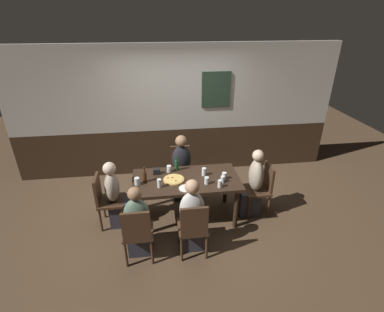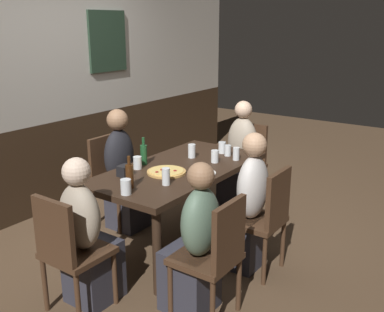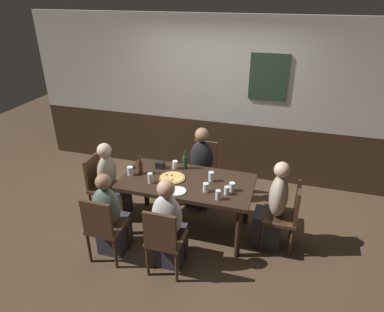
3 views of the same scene
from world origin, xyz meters
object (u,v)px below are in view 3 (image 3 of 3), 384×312
(chair_mid_far, at_px, (203,167))
(pint_glass_stout, at_px, (206,188))
(highball_clear, at_px, (227,191))
(beer_bottle_brown, at_px, (140,167))
(person_left_near, at_px, (111,220))
(plate_white_large, at_px, (177,191))
(beer_glass_tall, at_px, (211,177))
(condiment_caddy, at_px, (160,165))
(tumbler_water, at_px, (232,187))
(beer_glass_half, at_px, (150,179))
(tumbler_short, at_px, (130,171))
(beer_bottle_green, at_px, (185,162))
(chair_head_west, at_px, (101,183))
(person_head_east, at_px, (273,211))
(chair_head_east, at_px, (286,213))
(person_mid_near, at_px, (169,230))
(chair_left_near, at_px, (103,226))
(pint_glass_amber, at_px, (175,165))
(person_mid_far, at_px, (201,172))
(person_head_west, at_px, (112,186))
(dining_table, at_px, (187,186))
(pizza, at_px, (172,178))
(chair_mid_near, at_px, (164,238))
(pint_glass_pale, at_px, (218,195))

(chair_mid_far, distance_m, pint_glass_stout, 1.10)
(highball_clear, bearing_deg, beer_bottle_brown, 171.76)
(person_left_near, height_order, pint_glass_stout, person_left_near)
(chair_mid_far, distance_m, plate_white_large, 1.14)
(chair_mid_far, distance_m, beer_glass_tall, 0.87)
(person_left_near, xyz_separation_m, condiment_caddy, (0.29, 0.90, 0.33))
(tumbler_water, xyz_separation_m, beer_glass_half, (-1.01, -0.11, 0.01))
(tumbler_short, distance_m, plate_white_large, 0.75)
(highball_clear, xyz_separation_m, beer_bottle_green, (-0.66, 0.47, 0.05))
(chair_head_west, distance_m, tumbler_short, 0.59)
(person_left_near, distance_m, beer_glass_tall, 1.32)
(tumbler_short, bearing_deg, beer_glass_half, -19.42)
(person_head_east, bearing_deg, highball_clear, -162.83)
(chair_mid_far, xyz_separation_m, condiment_caddy, (-0.45, -0.62, 0.29))
(tumbler_water, bearing_deg, person_left_near, -155.74)
(person_left_near, distance_m, beer_glass_half, 0.68)
(highball_clear, distance_m, plate_white_large, 0.59)
(beer_glass_tall, bearing_deg, chair_mid_far, 111.20)
(beer_glass_tall, distance_m, plate_white_large, 0.48)
(chair_head_east, bearing_deg, person_mid_near, -151.59)
(chair_left_near, xyz_separation_m, person_head_east, (1.83, 0.84, -0.01))
(beer_glass_tall, xyz_separation_m, pint_glass_amber, (-0.54, 0.19, -0.01))
(plate_white_large, bearing_deg, beer_glass_half, 166.64)
(person_mid_far, xyz_separation_m, person_mid_near, (0.00, -1.36, -0.01))
(person_head_west, xyz_separation_m, beer_bottle_green, (0.97, 0.30, 0.37))
(person_left_near, bearing_deg, tumbler_water, 24.26)
(chair_head_east, bearing_deg, person_mid_far, 151.55)
(person_head_west, bearing_deg, chair_mid_far, 37.65)
(person_head_east, bearing_deg, plate_white_large, -166.20)
(dining_table, height_order, beer_glass_tall, beer_glass_tall)
(pizza, relative_size, tumbler_water, 2.97)
(beer_glass_half, xyz_separation_m, plate_white_large, (0.39, -0.09, -0.05))
(person_head_east, xyz_separation_m, beer_glass_half, (-1.51, -0.18, 0.31))
(chair_head_east, xyz_separation_m, person_mid_near, (-1.25, -0.68, -0.01))
(tumbler_water, height_order, plate_white_large, tumbler_water)
(chair_head_east, distance_m, tumbler_short, 2.02)
(chair_mid_near, xyz_separation_m, person_mid_far, (-0.00, 1.52, 0.00))
(highball_clear, relative_size, beer_bottle_brown, 0.40)
(chair_head_west, xyz_separation_m, person_mid_far, (1.25, 0.68, 0.00))
(pint_glass_stout, relative_size, beer_bottle_green, 0.46)
(pint_glass_pale, xyz_separation_m, tumbler_short, (-1.22, 0.23, -0.00))
(chair_head_west, xyz_separation_m, pint_glass_pale, (1.72, -0.30, 0.30))
(chair_mid_far, bearing_deg, plate_white_large, -91.61)
(chair_left_near, distance_m, pint_glass_amber, 1.24)
(tumbler_short, bearing_deg, highball_clear, -4.47)
(pint_glass_stout, height_order, beer_bottle_green, beer_bottle_green)
(dining_table, bearing_deg, chair_mid_near, -90.00)
(pint_glass_pale, bearing_deg, tumbler_water, 61.88)
(person_mid_far, height_order, condiment_caddy, person_mid_far)
(pint_glass_amber, distance_m, condiment_caddy, 0.21)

